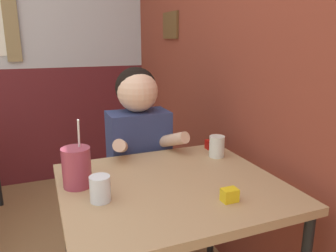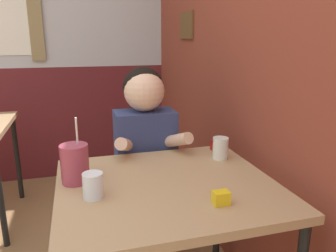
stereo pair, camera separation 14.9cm
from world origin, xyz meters
name	(u,v)px [view 1 (the left image)]	position (x,y,z in m)	size (l,w,h in m)	color
brick_wall_right	(196,40)	(1.27, 1.18, 1.35)	(0.08, 4.36, 2.70)	brown
back_wall	(3,39)	(-0.01, 2.39, 1.36)	(5.48, 0.09, 2.70)	silver
main_table	(171,199)	(0.71, 0.28, 0.69)	(0.91, 0.81, 0.77)	tan
person_seated	(139,163)	(0.74, 0.82, 0.66)	(0.42, 0.42, 1.21)	navy
cocktail_pitcher	(77,167)	(0.34, 0.40, 0.85)	(0.12, 0.12, 0.28)	#99384C
glass_near_pitcher	(100,189)	(0.41, 0.23, 0.82)	(0.08, 0.08, 0.10)	silver
glass_center	(217,146)	(1.05, 0.49, 0.83)	(0.08, 0.08, 0.11)	silver
condiment_ketchup	(211,144)	(1.09, 0.61, 0.80)	(0.06, 0.04, 0.05)	#B7140F
condiment_mustard	(230,195)	(0.85, 0.05, 0.80)	(0.06, 0.04, 0.05)	yellow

